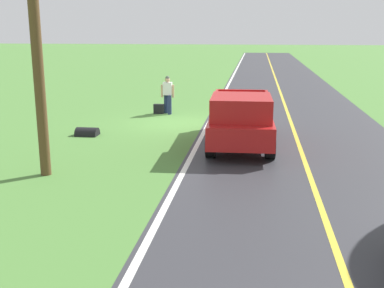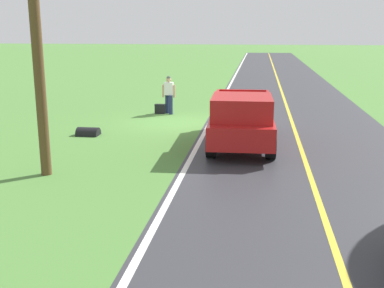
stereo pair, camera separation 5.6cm
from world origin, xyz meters
TOP-DOWN VIEW (x-y plane):
  - ground_plane at (0.00, 0.00)m, footprint 200.00×200.00m
  - road_surface at (-4.57, 0.00)m, footprint 7.21×120.00m
  - lane_edge_line at (-1.14, 0.00)m, footprint 0.16×117.60m
  - lane_centre_line at (-4.57, 0.00)m, footprint 0.14×117.60m
  - hitchhiker_walking at (0.95, -2.27)m, footprint 0.62×0.51m
  - suitcase_carried at (1.38, -2.19)m, footprint 0.46×0.21m
  - pickup_truck_passing at (-2.60, 3.61)m, footprint 2.22×5.46m
  - utility_pole_roadside at (2.51, 7.45)m, footprint 0.28×0.28m
  - drainage_culvert at (3.08, 2.66)m, footprint 0.80×0.60m

SIDE VIEW (x-z plane):
  - ground_plane at x=0.00m, z-range 0.00..0.00m
  - drainage_culvert at x=3.08m, z-range -0.30..0.30m
  - road_surface at x=-4.57m, z-range 0.00..0.00m
  - lane_edge_line at x=-1.14m, z-range 0.00..0.01m
  - lane_centre_line at x=-4.57m, z-range 0.00..0.01m
  - suitcase_carried at x=1.38m, z-range 0.00..0.45m
  - pickup_truck_passing at x=-2.60m, z-range 0.06..1.88m
  - hitchhiker_walking at x=0.95m, z-range 0.11..1.85m
  - utility_pole_roadside at x=2.51m, z-range 0.00..7.70m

